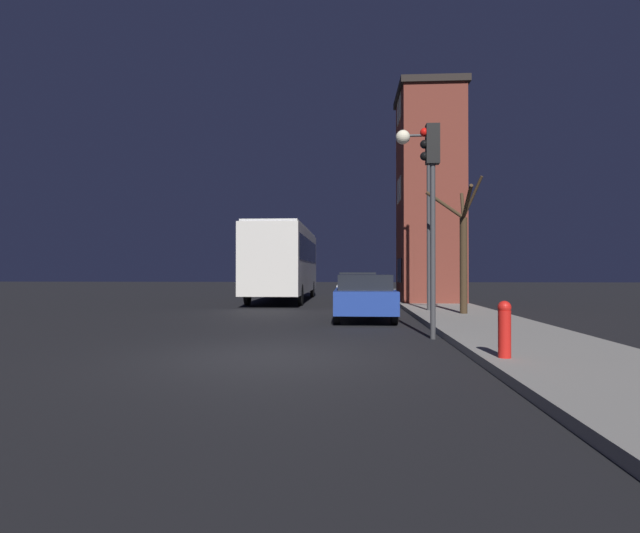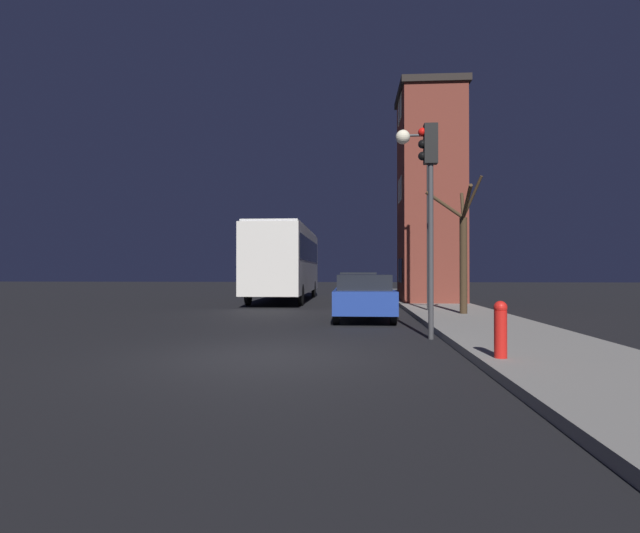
{
  "view_description": "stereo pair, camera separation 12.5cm",
  "coord_description": "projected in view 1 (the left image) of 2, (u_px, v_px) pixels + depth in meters",
  "views": [
    {
      "loc": [
        1.46,
        -8.88,
        1.53
      ],
      "look_at": [
        0.38,
        9.26,
        1.69
      ],
      "focal_mm": 28.0,
      "sensor_mm": 36.0,
      "label": 1
    },
    {
      "loc": [
        1.59,
        -8.87,
        1.53
      ],
      "look_at": [
        0.38,
        9.26,
        1.69
      ],
      "focal_mm": 28.0,
      "sensor_mm": 36.0,
      "label": 2
    }
  ],
  "objects": [
    {
      "name": "bare_tree",
      "position": [
        463.0,
        249.0,
        16.17
      ],
      "size": [
        1.65,
        2.28,
        4.36
      ],
      "color": "#382819",
      "rests_on": "sidewalk"
    },
    {
      "name": "brick_building",
      "position": [
        429.0,
        195.0,
        22.96
      ],
      "size": [
        2.96,
        3.8,
        9.75
      ],
      "color": "brown",
      "rests_on": "sidewalk"
    },
    {
      "name": "car_near_lane",
      "position": [
        364.0,
        296.0,
        15.47
      ],
      "size": [
        1.82,
        3.88,
        1.42
      ],
      "color": "navy",
      "rests_on": "ground"
    },
    {
      "name": "car_mid_lane",
      "position": [
        357.0,
        288.0,
        22.94
      ],
      "size": [
        1.81,
        4.43,
        1.47
      ],
      "color": "#B7BABF",
      "rests_on": "ground"
    },
    {
      "name": "fire_hydrant",
      "position": [
        504.0,
        328.0,
        7.92
      ],
      "size": [
        0.21,
        0.21,
        0.91
      ],
      "color": "red",
      "rests_on": "sidewalk"
    },
    {
      "name": "traffic_light",
      "position": [
        431.0,
        186.0,
        11.23
      ],
      "size": [
        0.43,
        0.24,
        4.84
      ],
      "color": "#38383A",
      "rests_on": "ground"
    },
    {
      "name": "ground_plane",
      "position": [
        268.0,
        356.0,
        8.94
      ],
      "size": [
        120.0,
        120.0,
        0.0
      ],
      "primitive_type": "plane",
      "color": "black"
    },
    {
      "name": "sidewalk",
      "position": [
        559.0,
        355.0,
        8.64
      ],
      "size": [
        3.02,
        60.0,
        0.15
      ],
      "color": "slate",
      "rests_on": "ground"
    },
    {
      "name": "streetlamp",
      "position": [
        415.0,
        177.0,
        17.61
      ],
      "size": [
        1.22,
        0.51,
        6.38
      ],
      "color": "#38383A",
      "rests_on": "sidewalk"
    },
    {
      "name": "bus",
      "position": [
        284.0,
        258.0,
        25.55
      ],
      "size": [
        2.57,
        10.74,
        3.69
      ],
      "color": "beige",
      "rests_on": "ground"
    }
  ]
}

